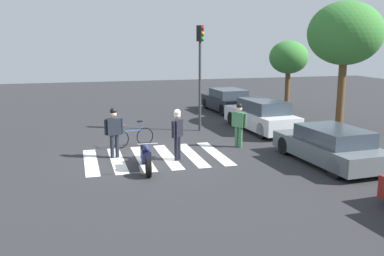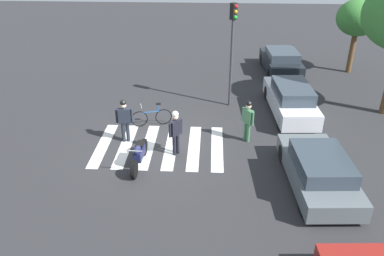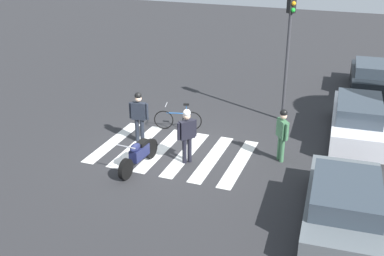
{
  "view_description": "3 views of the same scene",
  "coord_description": "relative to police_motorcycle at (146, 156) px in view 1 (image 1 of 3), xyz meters",
  "views": [
    {
      "loc": [
        14.63,
        -2.65,
        4.09
      ],
      "look_at": [
        0.24,
        1.29,
        1.05
      ],
      "focal_mm": 40.17,
      "sensor_mm": 36.0,
      "label": 1
    },
    {
      "loc": [
        13.48,
        1.96,
        7.97
      ],
      "look_at": [
        0.6,
        1.3,
        1.17
      ],
      "focal_mm": 37.46,
      "sensor_mm": 36.0,
      "label": 2
    },
    {
      "loc": [
        13.0,
        5.56,
        6.98
      ],
      "look_at": [
        0.35,
        0.8,
        1.13
      ],
      "focal_mm": 44.48,
      "sensor_mm": 36.0,
      "label": 3
    }
  ],
  "objects": [
    {
      "name": "car_white_van",
      "position": [
        -4.68,
        6.12,
        0.24
      ],
      "size": [
        4.69,
        1.94,
        1.46
      ],
      "color": "black",
      "rests_on": "ground_plane"
    },
    {
      "name": "street_tree_mid",
      "position": [
        -4.97,
        10.46,
        3.95
      ],
      "size": [
        3.54,
        3.54,
        5.95
      ],
      "color": "brown",
      "rests_on": "ground_plane"
    },
    {
      "name": "car_grey_coupe",
      "position": [
        0.93,
        6.12,
        0.15
      ],
      "size": [
        4.45,
        2.1,
        1.26
      ],
      "color": "black",
      "rests_on": "ground_plane"
    },
    {
      "name": "officer_on_foot",
      "position": [
        -0.86,
        1.25,
        0.58
      ],
      "size": [
        0.54,
        0.47,
        1.8
      ],
      "color": "black",
      "rests_on": "ground_plane"
    },
    {
      "name": "ground_plane",
      "position": [
        -1.38,
        0.56,
        -0.46
      ],
      "size": [
        60.0,
        60.0,
        0.0
      ],
      "primitive_type": "plane",
      "color": "#2B2B2D"
    },
    {
      "name": "leaning_bicycle",
      "position": [
        -3.17,
        0.01,
        -0.07
      ],
      "size": [
        0.57,
        1.71,
        1.02
      ],
      "color": "black",
      "rests_on": "ground_plane"
    },
    {
      "name": "car_black_suv",
      "position": [
        -10.29,
        6.51,
        0.19
      ],
      "size": [
        4.03,
        2.08,
        1.34
      ],
      "color": "black",
      "rests_on": "ground_plane"
    },
    {
      "name": "police_motorcycle",
      "position": [
        0.0,
        0.0,
        0.0
      ],
      "size": [
        2.17,
        0.62,
        1.04
      ],
      "color": "black",
      "rests_on": "ground_plane"
    },
    {
      "name": "pedestrian_bystander",
      "position": [
        -2.03,
        3.99,
        0.54
      ],
      "size": [
        0.55,
        0.44,
        1.74
      ],
      "color": "#3F724C",
      "rests_on": "ground_plane"
    },
    {
      "name": "officer_by_motorcycle",
      "position": [
        -1.74,
        -0.83,
        0.58
      ],
      "size": [
        0.27,
        0.67,
        1.8
      ],
      "color": "#1E232D",
      "rests_on": "ground_plane"
    },
    {
      "name": "traffic_light_pole",
      "position": [
        -5.44,
        3.42,
        2.7
      ],
      "size": [
        0.35,
        0.34,
        4.76
      ],
      "color": "#38383D",
      "rests_on": "ground_plane"
    },
    {
      "name": "crosswalk_stripes",
      "position": [
        -1.38,
        0.56,
        -0.46
      ],
      "size": [
        3.43,
        4.95,
        0.01
      ],
      "color": "silver",
      "rests_on": "ground_plane"
    },
    {
      "name": "street_tree_near",
      "position": [
        -10.47,
        10.46,
        2.63
      ],
      "size": [
        2.34,
        2.34,
        4.11
      ],
      "color": "brown",
      "rests_on": "ground_plane"
    }
  ]
}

